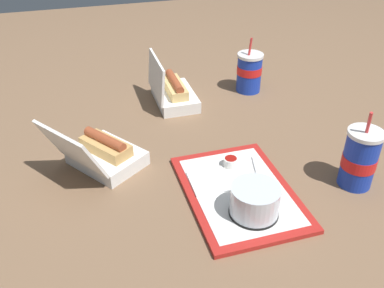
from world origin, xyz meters
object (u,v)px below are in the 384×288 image
(ketchup_cup, at_px, (231,162))
(soda_cup_right, at_px, (249,72))
(food_tray, at_px, (239,192))
(soda_cup_center, at_px, (360,159))
(cake_container, at_px, (255,202))
(clamshell_hotdog_back, at_px, (103,153))
(plastic_fork, at_px, (257,169))
(clamshell_hotdog_left, at_px, (173,92))

(ketchup_cup, relative_size, soda_cup_right, 0.20)
(food_tray, distance_m, soda_cup_center, 0.31)
(cake_container, height_order, soda_cup_right, soda_cup_right)
(clamshell_hotdog_back, bearing_deg, ketchup_cup, 71.02)
(clamshell_hotdog_back, relative_size, soda_cup_right, 1.41)
(food_tray, height_order, ketchup_cup, ketchup_cup)
(soda_cup_right, bearing_deg, soda_cup_center, 5.50)
(food_tray, xyz_separation_m, soda_cup_center, (0.04, 0.30, 0.07))
(plastic_fork, bearing_deg, soda_cup_right, 174.77)
(cake_container, relative_size, ketchup_cup, 2.92)
(clamshell_hotdog_left, bearing_deg, clamshell_hotdog_back, -41.28)
(ketchup_cup, bearing_deg, soda_cup_center, 63.14)
(ketchup_cup, xyz_separation_m, clamshell_hotdog_back, (-0.11, -0.33, 0.01))
(food_tray, relative_size, ketchup_cup, 9.33)
(food_tray, relative_size, clamshell_hotdog_back, 1.32)
(food_tray, bearing_deg, soda_cup_center, 82.00)
(clamshell_hotdog_back, bearing_deg, plastic_fork, 69.09)
(food_tray, relative_size, plastic_fork, 3.39)
(cake_container, relative_size, clamshell_hotdog_back, 0.41)
(plastic_fork, relative_size, soda_cup_center, 0.50)
(clamshell_hotdog_left, xyz_separation_m, soda_cup_right, (-0.02, 0.29, 0.03))
(cake_container, relative_size, plastic_fork, 1.06)
(food_tray, relative_size, clamshell_hotdog_left, 1.81)
(cake_container, bearing_deg, food_tray, -179.03)
(food_tray, xyz_separation_m, clamshell_hotdog_left, (-0.52, -0.04, 0.03))
(cake_container, xyz_separation_m, clamshell_hotdog_back, (-0.30, -0.31, -0.01))
(ketchup_cup, xyz_separation_m, plastic_fork, (0.04, 0.06, -0.01))
(clamshell_hotdog_back, relative_size, clamshell_hotdog_left, 1.37)
(food_tray, bearing_deg, ketchup_cup, 171.75)
(clamshell_hotdog_back, distance_m, soda_cup_right, 0.65)
(clamshell_hotdog_left, bearing_deg, soda_cup_center, 31.24)
(food_tray, distance_m, ketchup_cup, 0.11)
(cake_container, bearing_deg, plastic_fork, 154.10)
(clamshell_hotdog_back, bearing_deg, food_tray, 55.42)
(ketchup_cup, relative_size, plastic_fork, 0.36)
(cake_container, distance_m, soda_cup_right, 0.68)
(food_tray, distance_m, soda_cup_right, 0.60)
(clamshell_hotdog_left, height_order, soda_cup_right, soda_cup_right)
(plastic_fork, xyz_separation_m, clamshell_hotdog_back, (-0.15, -0.39, 0.02))
(soda_cup_center, bearing_deg, cake_container, -81.28)
(ketchup_cup, distance_m, clamshell_hotdog_left, 0.43)
(plastic_fork, xyz_separation_m, clamshell_hotdog_left, (-0.46, -0.12, 0.03))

